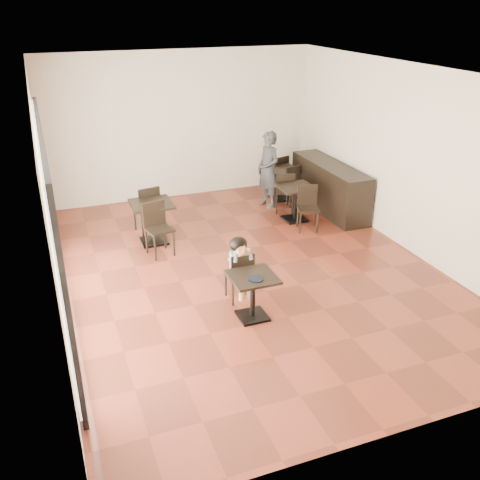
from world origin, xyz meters
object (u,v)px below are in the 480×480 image
child_chair (239,275)px  chair_back_b (298,188)px  cafe_table_left (153,223)px  child (239,269)px  chair_mid_b (308,209)px  chair_left_b (159,230)px  chair_back_a (277,173)px  chair_left_a (146,209)px  child_table (253,297)px  adult_patron (268,170)px  cafe_table_mid (295,203)px  chair_mid_a (284,191)px  cafe_table_back (281,184)px

child_chair → chair_back_b: bearing=-128.8°
cafe_table_left → child: bearing=-73.1°
chair_mid_b → chair_left_b: size_ratio=0.93×
child_chair → chair_back_a: size_ratio=0.93×
child_chair → chair_left_a: size_ratio=0.86×
child_table → chair_mid_b: bearing=49.3°
chair_mid_b → chair_back_b: (0.40, 1.23, -0.01)m
adult_patron → cafe_table_left: 2.94m
cafe_table_mid → chair_back_b: (0.40, 0.68, 0.07)m
chair_left_a → chair_back_b: chair_left_a is taller
chair_back_a → cafe_table_left: bearing=15.6°
child_table → chair_back_b: chair_back_b is taller
child_chair → chair_mid_a: (2.18, 3.09, 0.03)m
chair_back_a → cafe_table_back: bearing=62.0°
chair_mid_a → chair_back_a: (0.40, 1.23, -0.01)m
child → chair_back_b: size_ratio=1.17×
child → chair_left_b: (-0.76, 1.93, -0.04)m
cafe_table_back → chair_mid_b: (-0.25, -1.78, 0.08)m
chair_left_b → cafe_table_mid: bearing=-0.5°
child → cafe_table_mid: 3.35m
chair_mid_a → chair_back_a: size_ratio=1.01×
child → cafe_table_left: bearing=106.9°
child_table → cafe_table_mid: bearing=54.7°
chair_left_a → chair_mid_b: bearing=148.3°
adult_patron → chair_back_a: adult_patron is taller
cafe_table_back → chair_left_a: size_ratio=0.76×
adult_patron → cafe_table_back: size_ratio=2.29×
chair_back_a → chair_mid_b: bearing=67.1°
child_table → cafe_table_left: bearing=104.0°
adult_patron → chair_mid_b: 1.54m
child_chair → chair_back_a: bearing=-120.9°
chair_left_a → child_table: bearing=89.8°
cafe_table_back → chair_mid_b: size_ratio=0.82×
child_table → child: (0.00, 0.55, 0.17)m
chair_mid_b → chair_left_b: 2.94m
cafe_table_back → chair_left_b: (-3.19, -1.83, 0.11)m
chair_left_b → cafe_table_left: bearing=77.8°
chair_mid_a → chair_left_b: chair_left_b is taller
chair_left_b → chair_back_b: 3.58m
cafe_table_left → chair_left_b: chair_left_b is taller
child_chair → child: child is taller
cafe_table_mid → cafe_table_back: (0.25, 1.23, -0.01)m
cafe_table_mid → cafe_table_back: size_ratio=1.01×
child → chair_left_a: child is taller
child_table → cafe_table_mid: size_ratio=0.92×
cafe_table_back → chair_left_a: bearing=-167.1°
child_chair → chair_back_a: chair_back_a is taller
cafe_table_mid → cafe_table_back: bearing=78.4°
chair_left_a → chair_mid_a: bearing=168.9°
cafe_table_left → chair_mid_a: size_ratio=0.89×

